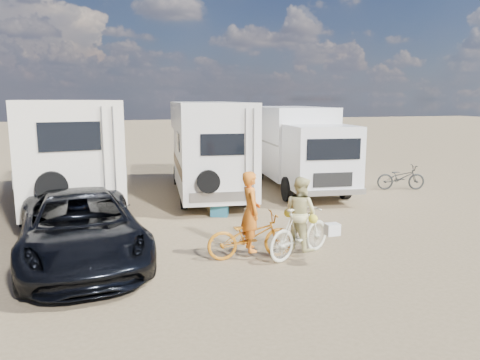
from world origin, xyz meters
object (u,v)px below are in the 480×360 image
object	(u,v)px
rider_woman	(300,221)
rider_man	(251,219)
bike_man	(251,236)
bike_parked	(401,177)
box_truck	(298,148)
dark_suv	(80,228)
rv_main	(208,149)
bike_woman	(300,232)
cooler	(220,209)
rv_left	(62,154)
crate	(216,207)

from	to	relation	value
rider_woman	rider_man	bearing A→B (deg)	53.04
bike_man	bike_parked	world-z (taller)	bike_man
box_truck	dark_suv	bearing A→B (deg)	-135.29
rv_main	bike_woman	xyz separation A→B (m)	(0.27, -7.20, -1.09)
box_truck	dark_suv	size ratio (longest dim) A/B	1.34
dark_suv	bike_woman	bearing A→B (deg)	-19.13
cooler	rv_left	bearing A→B (deg)	170.35
box_truck	bike_parked	world-z (taller)	box_truck
rv_main	rider_man	size ratio (longest dim) A/B	4.14
cooler	rv_main	bearing A→B (deg)	105.27
cooler	crate	world-z (taller)	cooler
rv_main	rider_woman	xyz separation A→B (m)	(0.27, -7.20, -0.85)
dark_suv	bike_woman	distance (m)	4.70
rv_main	bike_parked	distance (m)	7.44
dark_suv	bike_man	distance (m)	3.62
rv_main	crate	world-z (taller)	rv_main
rider_man	bike_parked	distance (m)	9.72
crate	bike_parked	bearing A→B (deg)	10.01
dark_suv	cooler	distance (m)	4.77
rider_woman	rv_left	bearing A→B (deg)	12.88
crate	rv_left	bearing A→B (deg)	151.03
box_truck	bike_woman	bearing A→B (deg)	-107.33
bike_man	rider_woman	world-z (taller)	rider_woman
box_truck	cooler	world-z (taller)	box_truck
dark_suv	cooler	size ratio (longest dim) A/B	10.56
dark_suv	crate	size ratio (longest dim) A/B	11.99
bike_parked	box_truck	bearing A→B (deg)	85.19
rv_left	bike_woman	bearing A→B (deg)	-59.68
bike_man	crate	world-z (taller)	bike_man
dark_suv	cooler	bearing A→B (deg)	31.79
box_truck	bike_woman	xyz separation A→B (m)	(-3.28, -7.19, -0.99)
rv_left	rv_main	bearing A→B (deg)	-2.58
bike_man	cooler	bearing A→B (deg)	-0.06
box_truck	rider_man	xyz separation A→B (m)	(-4.34, -6.94, -0.69)
rv_main	box_truck	size ratio (longest dim) A/B	1.01
rider_man	dark_suv	bearing A→B (deg)	79.90
dark_suv	rider_woman	distance (m)	4.69
rider_man	crate	distance (m)	4.24
bike_woman	bike_parked	size ratio (longest dim) A/B	1.03
rv_left	bike_woman	world-z (taller)	rv_left
rider_man	rider_woman	distance (m)	1.09
rv_left	rider_man	size ratio (longest dim) A/B	4.28
rv_main	rider_woman	world-z (taller)	rv_main
rv_left	bike_parked	bearing A→B (deg)	-11.77
rv_left	rider_woman	xyz separation A→B (m)	(5.15, -6.86, -0.89)
bike_man	rider_woman	distance (m)	1.13
rv_main	dark_suv	size ratio (longest dim) A/B	1.36
rider_woman	cooler	world-z (taller)	rider_woman
bike_woman	bike_parked	distance (m)	9.02
rv_main	rider_man	bearing A→B (deg)	-89.28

